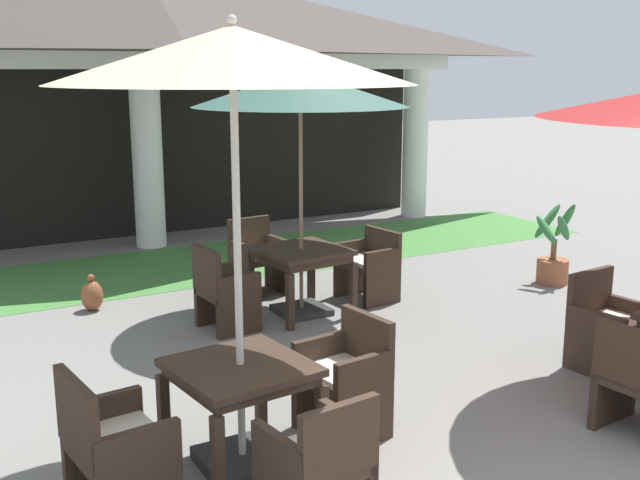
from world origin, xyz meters
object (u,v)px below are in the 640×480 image
Objects in this scene: patio_umbrella_mid_right at (300,91)px; patio_chair_mid_right_east at (369,265)px; patio_table_mid_right at (301,258)px; patio_chair_mid_right_north at (257,259)px; patio_chair_mid_left_north at (610,327)px; patio_chair_near_foreground_south at (318,466)px; patio_chair_mid_right_west at (224,292)px; patio_chair_near_foreground_west at (113,448)px; patio_table_near_foreground at (241,379)px; potted_palm_right_edge at (553,258)px; patio_chair_near_foreground_east at (346,378)px; terracotta_urn at (92,295)px; patio_umbrella_near_foreground at (233,63)px.

patio_chair_mid_right_east is (0.94, 0.09, -2.00)m from patio_umbrella_mid_right.
patio_table_mid_right is 0.97m from patio_chair_mid_right_north.
patio_chair_mid_left_north is 2.92m from patio_chair_mid_right_east.
patio_chair_near_foreground_south is 3.63m from patio_chair_mid_right_west.
patio_chair_near_foreground_west reaches higher than patio_table_mid_right.
patio_table_near_foreground is 3.78m from patio_umbrella_mid_right.
patio_chair_near_foreground_west is at bearing -159.09° from potted_palm_right_edge.
patio_chair_near_foreground_east reaches higher than patio_chair_mid_left_north.
patio_chair_mid_left_north is at bearing -59.34° from patio_umbrella_mid_right.
patio_chair_mid_right_north is 2.13× the size of terracotta_urn.
patio_chair_near_foreground_south is 0.32× the size of patio_umbrella_mid_right.
potted_palm_right_edge reaches higher than patio_table_near_foreground.
patio_umbrella_near_foreground is at bearing -25.47° from patio_chair_mid_right_west.
terracotta_urn is (-3.61, 3.99, -0.22)m from patio_chair_mid_left_north.
patio_umbrella_near_foreground reaches higher than patio_chair_near_foreground_east.
patio_chair_mid_right_north is at bearing -70.84° from patio_chair_mid_left_north.
patio_table_near_foreground is at bearing -156.81° from potted_palm_right_edge.
patio_chair_near_foreground_east is 1.24m from patio_chair_near_foreground_south.
terracotta_urn is at bearing 148.08° from patio_umbrella_mid_right.
patio_chair_mid_right_north is (0.86, 1.03, 0.02)m from patio_chair_mid_right_west.
terracotta_urn is (-0.15, 4.84, -0.22)m from patio_chair_near_foreground_south.
patio_chair_near_foreground_east reaches higher than patio_chair_near_foreground_south.
terracotta_urn is (-1.98, 1.23, -0.45)m from patio_table_mid_right.
patio_chair_mid_left_north is 2.82m from potted_palm_right_edge.
patio_chair_near_foreground_south reaches higher than patio_table_near_foreground.
patio_chair_mid_left_north is (3.46, 0.85, -0.00)m from patio_chair_near_foreground_south.
patio_umbrella_near_foreground reaches higher than patio_chair_mid_left_north.
patio_chair_mid_right_north is at bearing 63.45° from patio_umbrella_near_foreground.
patio_chair_mid_right_east is (0.94, 0.09, -0.23)m from patio_table_mid_right.
patio_umbrella_near_foreground is 3.30× the size of patio_chair_mid_right_north.
patio_chair_near_foreground_west reaches higher than patio_chair_mid_right_west.
patio_chair_near_foreground_south is 0.96× the size of patio_chair_mid_right_north.
patio_chair_near_foreground_east is at bearing -111.65° from patio_umbrella_mid_right.
patio_umbrella_near_foreground is 3.64× the size of patio_chair_mid_right_east.
patio_table_mid_right is (1.92, 2.73, -2.04)m from patio_umbrella_near_foreground.
terracotta_urn is (-0.06, 3.96, -0.45)m from patio_table_near_foreground.
patio_chair_mid_left_north is 3.78m from patio_umbrella_mid_right.
patio_chair_near_foreground_south is (0.09, -0.88, -2.27)m from patio_umbrella_near_foreground.
patio_chair_near_foreground_south is at bearing 63.84° from patio_chair_mid_right_north.
patio_chair_mid_left_north is at bearing 84.76° from patio_chair_near_foreground_west.
terracotta_urn is (-0.06, 3.96, -2.49)m from patio_umbrella_near_foreground.
patio_chair_near_foreground_east is at bearing -76.45° from terracotta_urn.
potted_palm_right_edge is at bearing 79.36° from patio_chair_mid_right_west.
patio_chair_near_foreground_south is at bearing 45.21° from patio_chair_near_foreground_west.
patio_chair_near_foreground_west is 1.02× the size of patio_chair_near_foreground_east.
patio_table_near_foreground is 2.83m from patio_chair_mid_right_west.
patio_umbrella_mid_right is (-1.63, 2.75, 2.01)m from patio_chair_mid_left_north.
patio_chair_near_foreground_east is 3.99m from terracotta_urn.
patio_chair_mid_right_north is 1.93m from terracotta_urn.
patio_umbrella_near_foreground reaches higher than patio_chair_mid_right_north.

